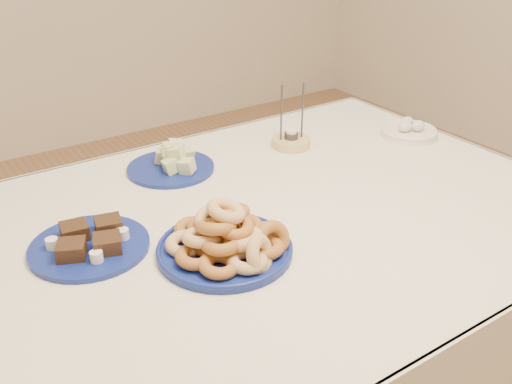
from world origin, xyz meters
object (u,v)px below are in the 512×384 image
Objects in this scene: dining_table at (245,258)px; brownie_plate at (90,243)px; donut_platter at (227,240)px; egg_bowl at (409,131)px; candle_holder at (291,141)px; melon_plate at (172,162)px.

dining_table is 5.89× the size of brownie_plate.
donut_platter is 1.34× the size of brownie_plate.
brownie_plate is at bearing -176.36° from egg_bowl.
donut_platter is 0.62m from candle_holder.
candle_holder reaches higher than melon_plate.
dining_table is at bearing -140.56° from candle_holder.
donut_platter reaches higher than egg_bowl.
dining_table is 5.39× the size of melon_plate.
dining_table is 0.49m from candle_holder.
brownie_plate is at bearing -163.27° from candle_holder.
melon_plate is 0.77m from egg_bowl.
brownie_plate is (-0.24, 0.18, -0.02)m from donut_platter.
dining_table is 0.20m from donut_platter.
candle_holder reaches higher than egg_bowl.
egg_bowl is (0.73, 0.16, 0.12)m from dining_table.
dining_table is 8.65× the size of candle_holder.
dining_table is 0.76m from egg_bowl.
candle_holder is (0.38, -0.05, -0.00)m from melon_plate.
dining_table is 0.38m from brownie_plate.
melon_plate reaches higher than brownie_plate.
candle_holder is at bearing 39.44° from dining_table.
candle_holder is 0.39m from egg_bowl.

